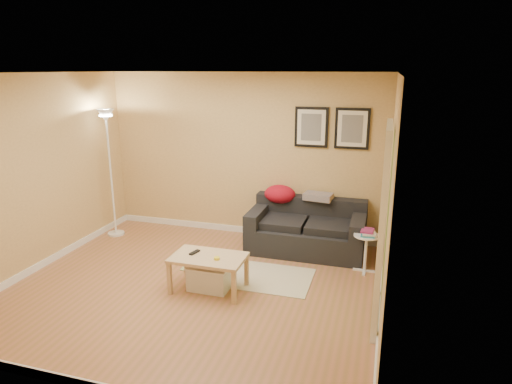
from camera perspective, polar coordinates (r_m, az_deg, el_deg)
floor at (r=5.78m, az=-7.82°, el=-11.85°), size 4.50×4.50×0.00m
ceiling at (r=5.14m, az=-8.91°, el=14.84°), size 4.50×4.50×0.00m
wall_back at (r=7.13m, az=-1.60°, el=4.65°), size 4.50×0.00×4.50m
wall_front at (r=3.69m, az=-21.46°, el=-6.96°), size 4.50×0.00×4.50m
wall_left at (r=6.57m, az=-26.46°, el=2.07°), size 0.00×4.00×4.00m
wall_right at (r=4.84m, az=16.63°, el=-1.27°), size 0.00×4.00×4.00m
baseboard_back at (r=7.46m, az=-1.55°, el=-4.84°), size 4.50×0.02×0.10m
baseboard_left at (r=6.93m, az=-25.16°, el=-8.03°), size 0.02×4.00×0.10m
baseboard_right at (r=5.33m, az=15.46°, el=-14.24°), size 0.02×4.00×0.10m
sofa at (r=6.67m, az=6.48°, el=-4.47°), size 1.70×0.90×0.75m
red_throw at (r=6.90m, az=3.07°, el=-0.27°), size 0.48×0.36×0.28m
plaid_throw at (r=6.79m, az=7.97°, el=-0.57°), size 0.45×0.32×0.10m
framed_print_left at (r=6.77m, az=7.11°, el=8.24°), size 0.50×0.04×0.60m
framed_print_right at (r=6.70m, az=12.22°, el=7.93°), size 0.50×0.04×0.60m
area_rug at (r=5.94m, az=0.98°, el=-10.84°), size 1.25×0.85×0.01m
green_runner at (r=6.29m, az=-5.83°, el=-9.36°), size 0.70×0.50×0.01m
coffee_table at (r=5.58m, az=-6.06°, el=-10.28°), size 0.93×0.61×0.45m
remote_control at (r=5.60m, az=-7.86°, el=-7.66°), size 0.09×0.17×0.02m
tape_roll at (r=5.39m, az=-5.05°, el=-8.47°), size 0.07×0.07×0.03m
storage_bin at (r=5.65m, az=-5.93°, el=-10.71°), size 0.51×0.37×0.31m
side_table at (r=6.18m, az=13.84°, el=-7.62°), size 0.34×0.34×0.53m
book_stack at (r=6.07m, az=14.16°, el=-5.03°), size 0.23×0.27×0.08m
floor_lamp at (r=7.47m, az=-18.05°, el=1.83°), size 0.27×0.27×2.06m
doorway at (r=4.79m, az=15.76°, el=-4.87°), size 0.12×1.01×2.13m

